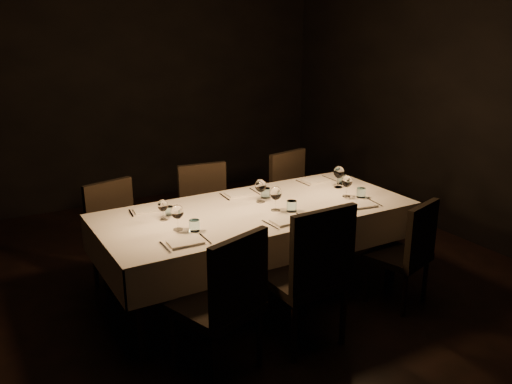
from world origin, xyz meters
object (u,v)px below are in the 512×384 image
dining_table (256,217)px  chair_far_right (295,195)px  chair_far_center (207,211)px  chair_near_left (226,298)px  chair_near_center (310,271)px  chair_near_right (408,248)px  chair_far_left (117,230)px

dining_table → chair_far_right: bearing=39.9°
chair_far_center → chair_far_right: size_ratio=0.99×
dining_table → chair_far_center: bearing=97.0°
chair_near_left → chair_far_right: bearing=-153.3°
dining_table → chair_near_center: bearing=-93.7°
chair_near_left → chair_far_center: (0.61, 1.58, -0.02)m
dining_table → chair_near_right: 1.22m
chair_far_center → dining_table: bearing=-75.3°
chair_near_center → chair_far_left: 1.79m
chair_far_left → chair_far_center: chair_far_center is taller
chair_near_left → chair_far_center: size_ratio=1.05×
chair_near_center → chair_far_left: bearing=-61.8°
chair_far_center → chair_near_center: bearing=-80.9°
dining_table → chair_near_right: size_ratio=2.86×
chair_near_left → chair_near_right: (1.65, 0.08, -0.05)m
chair_far_left → dining_table: bearing=-51.2°
chair_far_left → chair_far_right: chair_far_right is taller
chair_near_center → dining_table: bearing=-95.1°
chair_near_left → chair_near_right: bearing=164.6°
chair_near_center → chair_far_right: bearing=-122.2°
chair_near_right → chair_far_left: size_ratio=0.96×
chair_near_center → chair_near_right: 1.00m
chair_near_left → chair_near_right: chair_near_left is taller
chair_near_right → chair_far_center: chair_far_center is taller
dining_table → chair_near_center: (-0.05, -0.83, -0.11)m
chair_near_center → chair_far_center: chair_near_center is taller
chair_near_left → chair_near_center: chair_near_center is taller
dining_table → chair_near_right: chair_near_right is taller
chair_far_center → chair_far_right: 0.97m
chair_far_center → chair_near_left: bearing=-103.4°
chair_far_center → chair_far_right: (0.97, -0.02, 0.00)m
dining_table → chair_near_center: chair_near_center is taller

